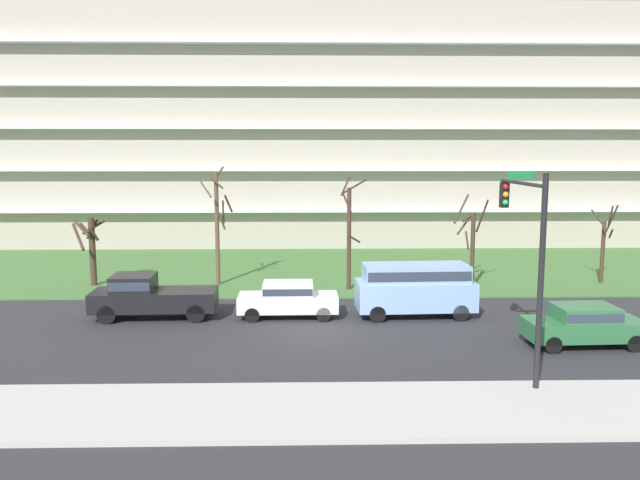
# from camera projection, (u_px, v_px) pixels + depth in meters

# --- Properties ---
(ground) EXTENTS (160.00, 160.00, 0.00)m
(ground) POSITION_uv_depth(u_px,v_px,m) (322.00, 333.00, 25.90)
(ground) COLOR #2D2D30
(sidewalk_curb_near) EXTENTS (80.00, 4.00, 0.15)m
(sidewalk_curb_near) POSITION_uv_depth(u_px,v_px,m) (329.00, 410.00, 17.97)
(sidewalk_curb_near) COLOR #BCB7AD
(sidewalk_curb_near) RESTS_ON ground
(grass_lawn_strip) EXTENTS (80.00, 16.00, 0.08)m
(grass_lawn_strip) POSITION_uv_depth(u_px,v_px,m) (316.00, 269.00, 39.76)
(grass_lawn_strip) COLOR #477238
(grass_lawn_strip) RESTS_ON ground
(apartment_building) EXTENTS (53.74, 14.25, 18.04)m
(apartment_building) POSITION_uv_depth(u_px,v_px,m) (313.00, 131.00, 53.02)
(apartment_building) COLOR #B2A899
(apartment_building) RESTS_ON ground
(tree_far_left) EXTENTS (1.65, 1.81, 3.78)m
(tree_far_left) POSITION_uv_depth(u_px,v_px,m) (91.00, 246.00, 34.42)
(tree_far_left) COLOR #423023
(tree_far_left) RESTS_ON ground
(tree_left) EXTENTS (1.71, 1.48, 6.52)m
(tree_left) POSITION_uv_depth(u_px,v_px,m) (218.00, 224.00, 34.47)
(tree_left) COLOR brown
(tree_left) RESTS_ON ground
(tree_center) EXTENTS (1.42, 1.57, 6.00)m
(tree_center) POSITION_uv_depth(u_px,v_px,m) (349.00, 234.00, 33.41)
(tree_center) COLOR #423023
(tree_center) RESTS_ON ground
(tree_right) EXTENTS (1.78, 1.49, 5.03)m
(tree_right) POSITION_uv_depth(u_px,v_px,m) (472.00, 243.00, 33.84)
(tree_right) COLOR #423023
(tree_right) RESTS_ON ground
(tree_far_right) EXTENTS (1.33, 1.33, 4.44)m
(tree_far_right) POSITION_uv_depth(u_px,v_px,m) (604.00, 245.00, 35.04)
(tree_far_right) COLOR #423023
(tree_far_right) RESTS_ON ground
(sedan_white_near_left) EXTENTS (4.42, 1.85, 1.57)m
(sedan_white_near_left) POSITION_uv_depth(u_px,v_px,m) (288.00, 298.00, 28.23)
(sedan_white_near_left) COLOR white
(sedan_white_near_left) RESTS_ON ground
(sedan_green_center_left) EXTENTS (4.47, 1.97, 1.57)m
(sedan_green_center_left) POSITION_uv_depth(u_px,v_px,m) (584.00, 324.00, 24.02)
(sedan_green_center_left) COLOR #2D6B3D
(sedan_green_center_left) RESTS_ON ground
(pickup_black_center_right) EXTENTS (5.47, 2.20, 1.95)m
(pickup_black_center_right) POSITION_uv_depth(u_px,v_px,m) (149.00, 295.00, 28.06)
(pickup_black_center_right) COLOR black
(pickup_black_center_right) RESTS_ON ground
(van_blue_near_right) EXTENTS (5.28, 2.23, 2.36)m
(van_blue_near_right) POSITION_uv_depth(u_px,v_px,m) (415.00, 286.00, 28.28)
(van_blue_near_right) COLOR #8CB2E0
(van_blue_near_right) RESTS_ON ground
(traffic_signal_mast) EXTENTS (0.90, 4.23, 6.69)m
(traffic_signal_mast) POSITION_uv_depth(u_px,v_px,m) (527.00, 241.00, 20.20)
(traffic_signal_mast) COLOR black
(traffic_signal_mast) RESTS_ON ground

